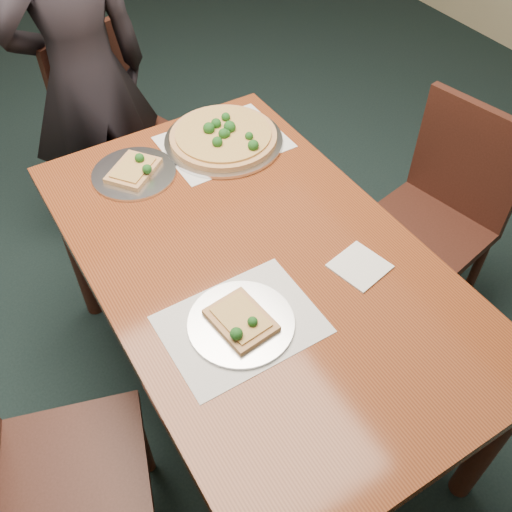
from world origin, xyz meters
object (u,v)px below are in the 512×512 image
chair_far (118,125)px  chair_right (439,210)px  dining_table (256,277)px  pizza_pan (224,137)px  slice_plate_far (134,172)px  diner (84,79)px  chair_left (31,477)px  slice_plate_near (241,322)px

chair_far → chair_right: 1.41m
dining_table → pizza_pan: 0.57m
pizza_pan → chair_far: bearing=106.3°
dining_table → chair_right: chair_right is taller
dining_table → chair_right: size_ratio=1.65×
chair_far → pizza_pan: size_ratio=2.17×
chair_right → pizza_pan: bearing=-139.9°
pizza_pan → slice_plate_far: size_ratio=1.50×
chair_right → pizza_pan: size_ratio=2.17×
pizza_pan → slice_plate_far: bearing=179.9°
diner → slice_plate_far: (-0.06, -0.62, -0.02)m
chair_left → diner: bearing=-10.2°
chair_left → chair_right: (1.60, 0.19, 0.00)m
dining_table → diner: size_ratio=0.96×
dining_table → chair_right: (0.82, 0.03, -0.14)m
diner → pizza_pan: (0.29, -0.62, -0.01)m
chair_right → diner: 1.47m
chair_left → slice_plate_near: chair_left is taller
chair_left → diner: (0.68, 1.32, 0.27)m
chair_far → chair_right: size_ratio=1.00×
dining_table → slice_plate_far: (-0.15, 0.53, 0.10)m
diner → pizza_pan: 0.68m
chair_right → slice_plate_near: chair_right is taller
chair_right → pizza_pan: (-0.63, 0.50, 0.26)m
dining_table → chair_far: chair_far is taller
slice_plate_far → slice_plate_near: bearing=-90.8°
dining_table → chair_far: 1.18m
pizza_pan → chair_right: bearing=-38.6°
chair_left → chair_right: size_ratio=1.00×
diner → chair_right: bearing=127.2°
chair_left → pizza_pan: size_ratio=2.17×
slice_plate_far → dining_table: bearing=-74.0°
chair_far → chair_left: 1.55m
chair_right → slice_plate_near: 1.04m
dining_table → diner: 1.16m
chair_far → slice_plate_far: chair_far is taller
dining_table → slice_plate_near: size_ratio=5.36×
chair_right → chair_far: bearing=-155.7°
dining_table → slice_plate_far: slice_plate_far is taller
chair_far → chair_left: same height
chair_right → slice_plate_near: (-0.98, -0.21, 0.25)m
chair_far → chair_right: same height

